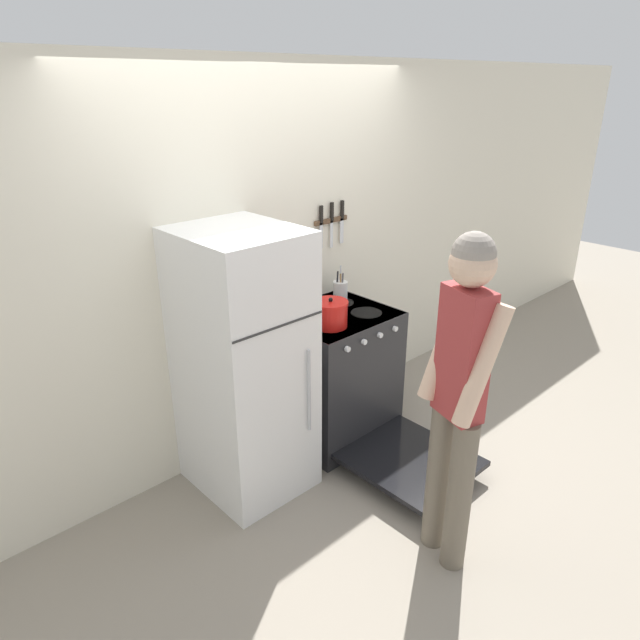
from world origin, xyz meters
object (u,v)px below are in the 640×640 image
stove_range (338,377)px  dutch_oven_pot (331,314)px  tea_kettle (305,306)px  person (459,389)px  utensil_jar (340,291)px  refrigerator (244,365)px

stove_range → dutch_oven_pot: size_ratio=5.27×
tea_kettle → stove_range: bearing=-47.5°
stove_range → dutch_oven_pot: (-0.17, -0.09, 0.56)m
person → tea_kettle: bearing=7.8°
stove_range → tea_kettle: 0.58m
dutch_oven_pot → person: person is taller
dutch_oven_pot → person: size_ratio=0.15×
utensil_jar → person: 1.50m
refrigerator → utensil_jar: bearing=9.2°
refrigerator → stove_range: refrigerator is taller
refrigerator → person: person is taller
refrigerator → tea_kettle: refrigerator is taller
dutch_oven_pot → utensil_jar: size_ratio=1.02×
utensil_jar → person: bearing=-112.6°
tea_kettle → utensil_jar: bearing=1.1°
stove_range → utensil_jar: (0.19, 0.18, 0.55)m
refrigerator → utensil_jar: size_ratio=6.23×
refrigerator → stove_range: bearing=-1.5°
stove_range → tea_kettle: bearing=132.5°
tea_kettle → person: (-0.23, -1.38, 0.03)m
stove_range → dutch_oven_pot: dutch_oven_pot is taller
utensil_jar → stove_range: bearing=-136.8°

